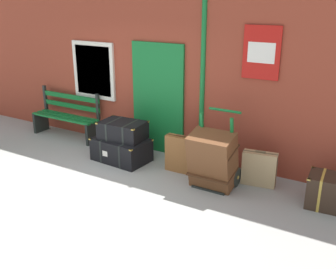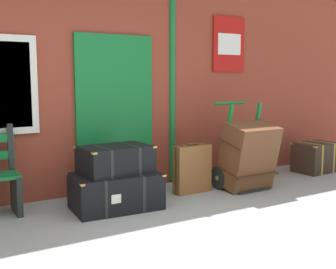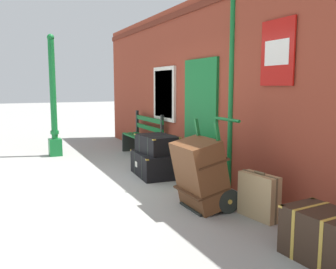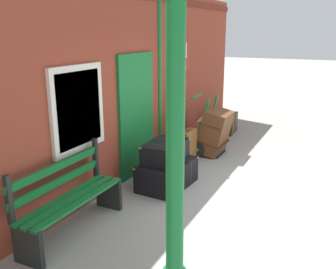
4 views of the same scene
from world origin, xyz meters
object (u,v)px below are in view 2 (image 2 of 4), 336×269
Objects in this scene: large_brown_trunk at (248,156)px; steamer_trunk_base at (116,191)px; suitcase_caramel at (192,169)px; corner_trunk at (316,157)px; steamer_trunk_middle at (116,159)px; suitcase_olive at (257,160)px; porters_trolley at (240,168)px.

steamer_trunk_base is at bearing 175.16° from large_brown_trunk.
suitcase_caramel is at bearing 6.07° from steamer_trunk_base.
suitcase_caramel is at bearing -179.38° from corner_trunk.
steamer_trunk_base is 1.26× the size of steamer_trunk_middle.
steamer_trunk_middle reaches higher than steamer_trunk_base.
corner_trunk is at bearing 1.79° from steamer_trunk_middle.
steamer_trunk_base is 1.93m from large_brown_trunk.
steamer_trunk_middle is 2.52m from suitcase_olive.
suitcase_olive is at bearing 171.55° from corner_trunk.
suitcase_caramel is (-0.73, 0.11, 0.05)m from porters_trolley.
porters_trolley is at bearing 90.00° from large_brown_trunk.
steamer_trunk_middle is 0.88× the size of large_brown_trunk.
large_brown_trunk is 1.40× the size of suitcase_caramel.
suitcase_caramel is at bearing -171.64° from suitcase_olive.
porters_trolley is at bearing -153.04° from suitcase_olive.
suitcase_caramel is 2.47m from corner_trunk.
large_brown_trunk is (0.00, -0.17, 0.20)m from porters_trolley.
large_brown_trunk reaches higher than corner_trunk.
corner_trunk is (1.74, 0.14, -0.03)m from porters_trolley.
steamer_trunk_base is at bearing -173.93° from suitcase_caramel.
suitcase_caramel is 1.35m from suitcase_olive.
suitcase_caramel is (-0.73, 0.29, -0.15)m from large_brown_trunk.
porters_trolley is at bearing -175.45° from corner_trunk.
suitcase_olive is at bearing 8.36° from suitcase_caramel.
porters_trolley is 0.68m from suitcase_olive.
porters_trolley is (1.88, -0.03, -0.31)m from steamer_trunk_middle.
corner_trunk reaches higher than steamer_trunk_base.
steamer_trunk_middle is 1.23× the size of suitcase_caramel.
corner_trunk is (1.74, 0.31, -0.24)m from large_brown_trunk.
suitcase_olive is (2.49, 0.28, -0.30)m from steamer_trunk_middle.
corner_trunk is at bearing 4.55° from porters_trolley.
steamer_trunk_middle is at bearing -178.21° from corner_trunk.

